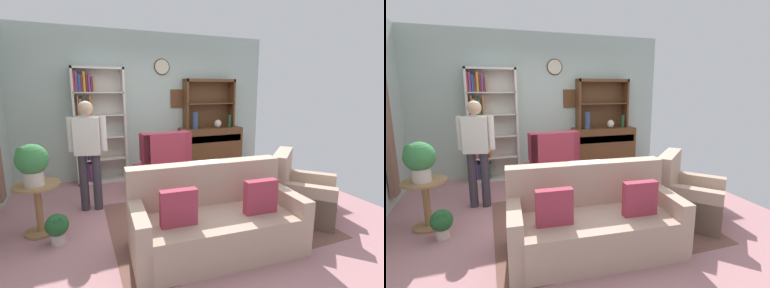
# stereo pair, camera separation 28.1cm
# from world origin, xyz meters

# --- Properties ---
(ground_plane) EXTENTS (5.40, 4.60, 0.02)m
(ground_plane) POSITION_xyz_m (0.00, 0.00, -0.01)
(ground_plane) COLOR #B27A7F
(wall_back) EXTENTS (5.00, 0.09, 2.80)m
(wall_back) POSITION_xyz_m (0.00, 2.13, 1.40)
(wall_back) COLOR #ADC1B7
(wall_back) RESTS_ON ground_plane
(area_rug) EXTENTS (2.63, 2.07, 0.01)m
(area_rug) POSITION_xyz_m (0.20, -0.30, 0.00)
(area_rug) COLOR brown
(area_rug) RESTS_ON ground_plane
(bookshelf) EXTENTS (0.90, 0.30, 2.10)m
(bookshelf) POSITION_xyz_m (-1.09, 1.94, 1.04)
(bookshelf) COLOR silver
(bookshelf) RESTS_ON ground_plane
(sideboard) EXTENTS (1.30, 0.45, 0.92)m
(sideboard) POSITION_xyz_m (1.20, 1.86, 0.51)
(sideboard) COLOR brown
(sideboard) RESTS_ON ground_plane
(sideboard_hutch) EXTENTS (1.10, 0.26, 1.00)m
(sideboard_hutch) POSITION_xyz_m (1.20, 1.97, 1.56)
(sideboard_hutch) COLOR brown
(sideboard_hutch) RESTS_ON sideboard
(vase_tall) EXTENTS (0.11, 0.11, 0.34)m
(vase_tall) POSITION_xyz_m (0.81, 1.78, 1.09)
(vase_tall) COLOR #33476B
(vase_tall) RESTS_ON sideboard
(vase_round) EXTENTS (0.15, 0.15, 0.17)m
(vase_round) POSITION_xyz_m (1.33, 1.79, 1.01)
(vase_round) COLOR beige
(vase_round) RESTS_ON sideboard
(bottle_wine) EXTENTS (0.07, 0.07, 0.26)m
(bottle_wine) POSITION_xyz_m (1.59, 1.77, 1.05)
(bottle_wine) COLOR #194223
(bottle_wine) RESTS_ON sideboard
(couch_floral) EXTENTS (1.85, 0.96, 0.90)m
(couch_floral) POSITION_xyz_m (-0.08, -0.89, 0.31)
(couch_floral) COLOR tan
(couch_floral) RESTS_ON ground_plane
(armchair_floral) EXTENTS (1.08, 1.08, 0.88)m
(armchair_floral) POSITION_xyz_m (1.35, -0.62, 0.29)
(armchair_floral) COLOR tan
(armchair_floral) RESTS_ON ground_plane
(wingback_chair) EXTENTS (0.81, 0.83, 1.05)m
(wingback_chair) POSITION_xyz_m (-0.13, 0.92, 0.38)
(wingback_chair) COLOR #A33347
(wingback_chair) RESTS_ON ground_plane
(plant_stand) EXTENTS (0.52, 0.52, 0.62)m
(plant_stand) POSITION_xyz_m (-1.88, 0.18, 0.38)
(plant_stand) COLOR #997047
(plant_stand) RESTS_ON ground_plane
(potted_plant_large) EXTENTS (0.35, 0.35, 0.49)m
(potted_plant_large) POSITION_xyz_m (-1.90, 0.12, 0.91)
(potted_plant_large) COLOR beige
(potted_plant_large) RESTS_ON plant_stand
(potted_plant_small) EXTENTS (0.25, 0.25, 0.35)m
(potted_plant_small) POSITION_xyz_m (-1.68, -0.16, 0.20)
(potted_plant_small) COLOR beige
(potted_plant_small) RESTS_ON ground_plane
(person_reading) EXTENTS (0.52, 0.27, 1.56)m
(person_reading) POSITION_xyz_m (-1.27, 0.67, 0.91)
(person_reading) COLOR #38333D
(person_reading) RESTS_ON ground_plane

